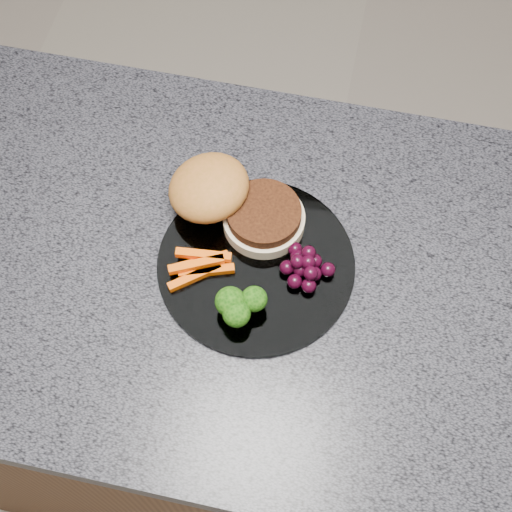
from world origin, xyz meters
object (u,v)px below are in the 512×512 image
(burger, at_px, (228,200))
(grape_bunch, at_px, (305,266))
(plate, at_px, (256,264))
(island_cabinet, at_px, (288,385))

(burger, bearing_deg, grape_bunch, -22.16)
(plate, distance_m, burger, 0.09)
(plate, relative_size, burger, 1.28)
(island_cabinet, height_order, burger, burger)
(burger, height_order, grape_bunch, burger)
(plate, xyz_separation_m, grape_bunch, (0.06, 0.00, 0.02))
(plate, relative_size, grape_bunch, 3.62)
(island_cabinet, height_order, grape_bunch, grape_bunch)
(island_cabinet, distance_m, burger, 0.52)
(burger, bearing_deg, plate, -44.77)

